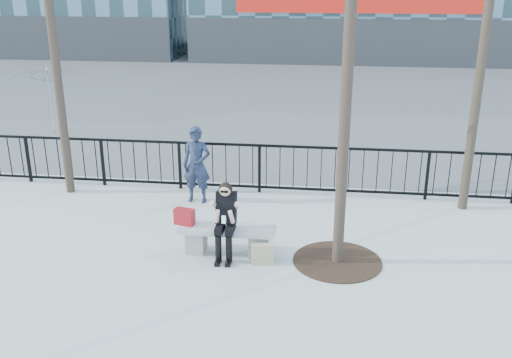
# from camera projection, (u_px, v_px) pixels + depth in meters

# --- Properties ---
(ground) EXTENTS (120.00, 120.00, 0.00)m
(ground) POSITION_uv_depth(u_px,v_px,m) (228.00, 253.00, 9.96)
(ground) COLOR #A5A4A0
(ground) RESTS_ON ground
(street_surface) EXTENTS (60.00, 23.00, 0.01)m
(street_surface) POSITION_uv_depth(u_px,v_px,m) (289.00, 90.00, 23.96)
(street_surface) COLOR #474747
(street_surface) RESTS_ON ground
(railing) EXTENTS (14.00, 0.06, 1.10)m
(railing) POSITION_uv_depth(u_px,v_px,m) (251.00, 168.00, 12.57)
(railing) COLOR black
(railing) RESTS_ON ground
(tree_grate) EXTENTS (1.50, 1.50, 0.02)m
(tree_grate) POSITION_uv_depth(u_px,v_px,m) (337.00, 261.00, 9.64)
(tree_grate) COLOR black
(tree_grate) RESTS_ON ground
(bench_main) EXTENTS (1.65, 0.46, 0.49)m
(bench_main) POSITION_uv_depth(u_px,v_px,m) (227.00, 237.00, 9.85)
(bench_main) COLOR slate
(bench_main) RESTS_ON ground
(seated_woman) EXTENTS (0.50, 0.64, 1.34)m
(seated_woman) POSITION_uv_depth(u_px,v_px,m) (225.00, 221.00, 9.58)
(seated_woman) COLOR black
(seated_woman) RESTS_ON ground
(handbag) EXTENTS (0.38, 0.24, 0.29)m
(handbag) POSITION_uv_depth(u_px,v_px,m) (184.00, 217.00, 9.85)
(handbag) COLOR maroon
(handbag) RESTS_ON bench_main
(shopping_bag) EXTENTS (0.39, 0.18, 0.36)m
(shopping_bag) POSITION_uv_depth(u_px,v_px,m) (263.00, 254.00, 9.51)
(shopping_bag) COLOR #C0B587
(shopping_bag) RESTS_ON ground
(standing_man) EXTENTS (0.61, 0.42, 1.63)m
(standing_man) POSITION_uv_depth(u_px,v_px,m) (197.00, 165.00, 11.94)
(standing_man) COLOR black
(standing_man) RESTS_ON ground
(vendor_umbrella) EXTENTS (2.73, 2.77, 2.07)m
(vendor_umbrella) POSITION_uv_depth(u_px,v_px,m) (50.00, 100.00, 17.02)
(vendor_umbrella) COLOR gold
(vendor_umbrella) RESTS_ON ground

